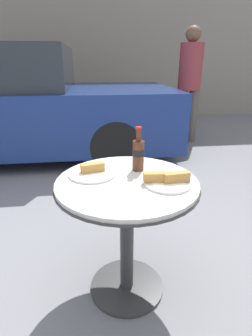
{
  "coord_description": "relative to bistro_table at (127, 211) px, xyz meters",
  "views": [
    {
      "loc": [
        -0.15,
        -1.14,
        1.22
      ],
      "look_at": [
        0.0,
        0.03,
        0.74
      ],
      "focal_mm": 28.0,
      "sensor_mm": 36.0,
      "label": 1
    }
  ],
  "objects": [
    {
      "name": "cola_bottle_left",
      "position": [
        0.07,
        0.12,
        0.27
      ],
      "size": [
        0.06,
        0.06,
        0.23
      ],
      "color": "#4C2819",
      "rests_on": "bistro_table"
    },
    {
      "name": "pedestrian",
      "position": [
        1.35,
        2.95,
        0.45
      ],
      "size": [
        0.35,
        0.35,
        1.71
      ],
      "color": "brown",
      "rests_on": "ground_plane"
    },
    {
      "name": "ground_plane",
      "position": [
        0.0,
        0.0,
        -0.51
      ],
      "size": [
        30.0,
        30.0,
        0.0
      ],
      "primitive_type": "plane",
      "color": "slate"
    },
    {
      "name": "lunch_plate_far",
      "position": [
        0.18,
        -0.07,
        0.19
      ],
      "size": [
        0.22,
        0.22,
        0.06
      ],
      "color": "white",
      "rests_on": "bistro_table"
    },
    {
      "name": "lunch_plate_near",
      "position": [
        -0.16,
        0.09,
        0.19
      ],
      "size": [
        0.25,
        0.25,
        0.06
      ],
      "color": "white",
      "rests_on": "bistro_table"
    },
    {
      "name": "building_facade",
      "position": [
        0.0,
        5.2,
        1.74
      ],
      "size": [
        16.0,
        0.24,
        4.5
      ],
      "color": "gray",
      "rests_on": "ground_plane"
    },
    {
      "name": "parked_car",
      "position": [
        -1.33,
        2.62,
        0.15
      ],
      "size": [
        4.44,
        1.84,
        1.41
      ],
      "color": "navy",
      "rests_on": "ground_plane"
    },
    {
      "name": "bistro_table",
      "position": [
        0.0,
        0.0,
        0.0
      ],
      "size": [
        0.7,
        0.7,
        0.69
      ],
      "color": "#333333",
      "rests_on": "ground_plane"
    }
  ]
}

